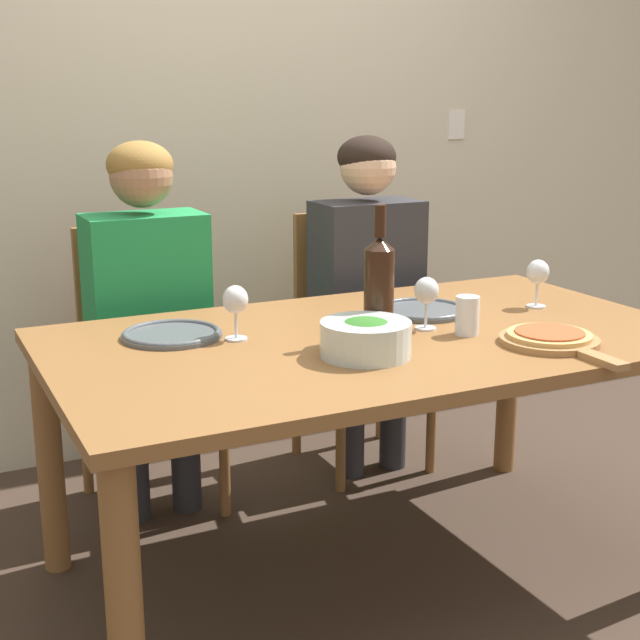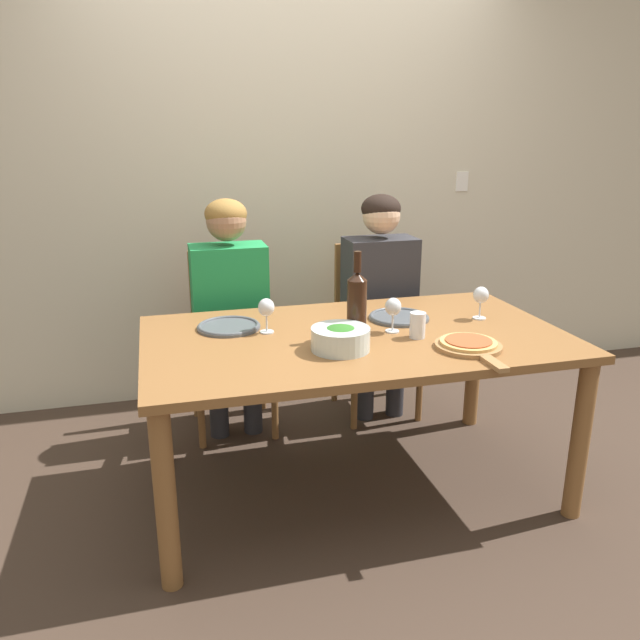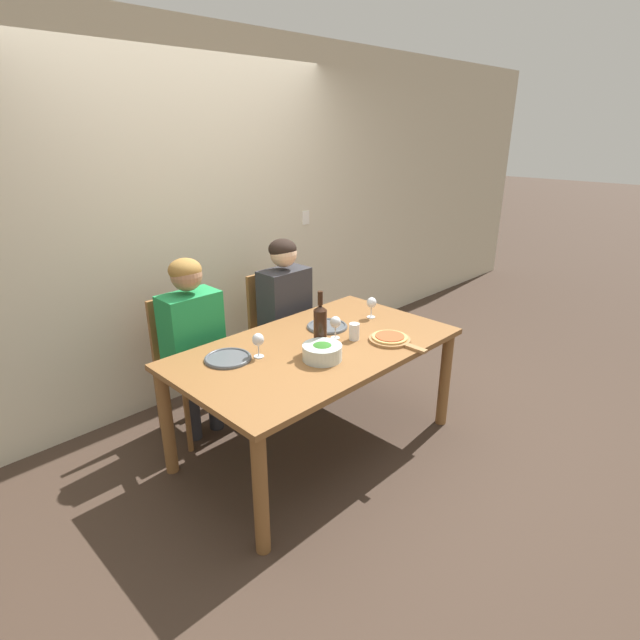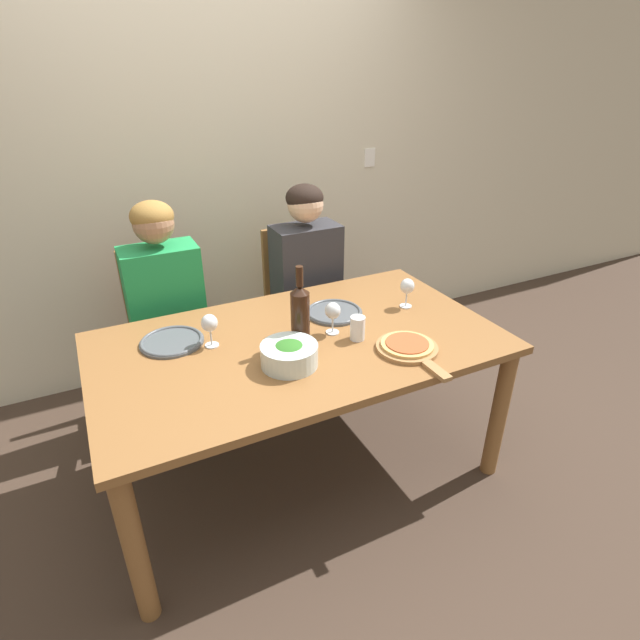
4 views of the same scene
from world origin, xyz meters
TOP-DOWN VIEW (x-y plane):
  - ground_plane at (0.00, 0.00)m, footprint 40.00×40.00m
  - back_wall at (0.00, 1.27)m, footprint 10.00×0.06m
  - dining_table at (0.00, 0.00)m, footprint 1.77×1.01m
  - chair_left at (-0.44, 0.81)m, footprint 0.42×0.42m
  - chair_right at (0.37, 0.81)m, footprint 0.42×0.42m
  - person_woman at (-0.44, 0.70)m, footprint 0.47×0.51m
  - person_man at (0.37, 0.70)m, footprint 0.47×0.51m
  - wine_bottle at (-0.01, -0.05)m, footprint 0.08×0.08m
  - broccoli_bowl at (-0.12, -0.17)m, footprint 0.23×0.23m
  - dinner_plate_left at (-0.51, 0.22)m, footprint 0.28×0.28m
  - dinner_plate_right at (0.26, 0.16)m, footprint 0.28×0.28m
  - pizza_on_board at (0.38, -0.29)m, footprint 0.27×0.41m
  - wine_glass_left at (-0.36, 0.12)m, footprint 0.07×0.07m
  - wine_glass_right at (0.62, 0.07)m, footprint 0.07×0.07m
  - wine_glass_centre at (0.16, -0.01)m, footprint 0.07×0.07m
  - water_tumbler at (0.23, -0.11)m, footprint 0.07×0.07m

SIDE VIEW (x-z plane):
  - ground_plane at x=0.00m, z-range 0.00..0.00m
  - chair_left at x=-0.44m, z-range 0.04..0.99m
  - chair_right at x=0.37m, z-range 0.04..0.99m
  - dining_table at x=0.00m, z-range 0.28..1.01m
  - dinner_plate_left at x=-0.51m, z-range 0.74..0.76m
  - dinner_plate_right at x=0.26m, z-range 0.74..0.76m
  - pizza_on_board at x=0.38m, z-range 0.73..0.77m
  - person_woman at x=-0.44m, z-range 0.13..1.37m
  - person_man at x=0.37m, z-range 0.13..1.37m
  - broccoli_bowl at x=-0.12m, z-range 0.73..0.83m
  - water_tumbler at x=0.23m, z-range 0.74..0.84m
  - wine_glass_left at x=-0.36m, z-range 0.77..0.92m
  - wine_glass_right at x=0.62m, z-range 0.77..0.92m
  - wine_glass_centre at x=0.16m, z-range 0.77..0.92m
  - wine_bottle at x=-0.01m, z-range 0.70..1.07m
  - back_wall at x=0.00m, z-range 0.00..2.70m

